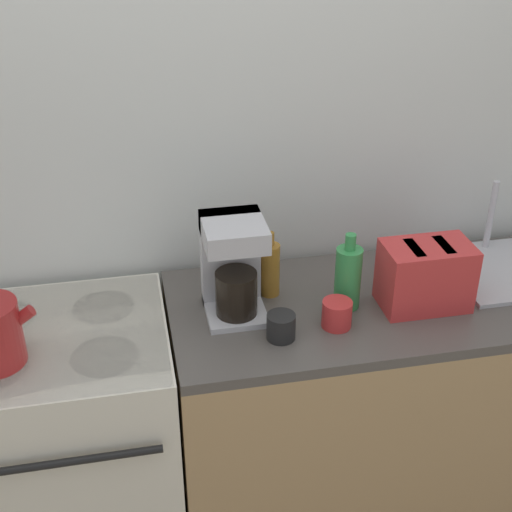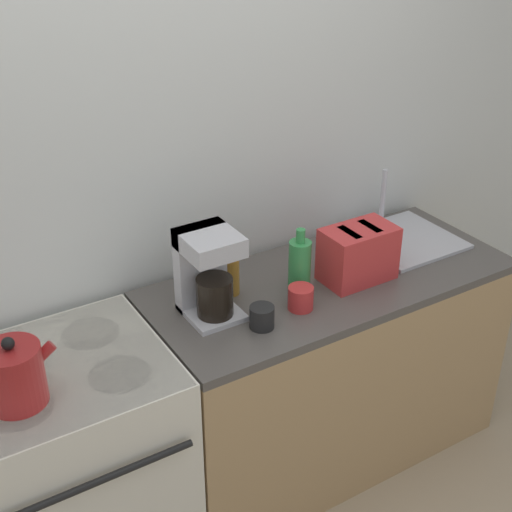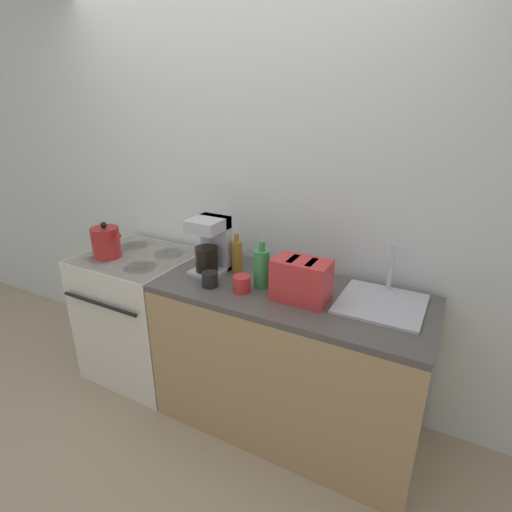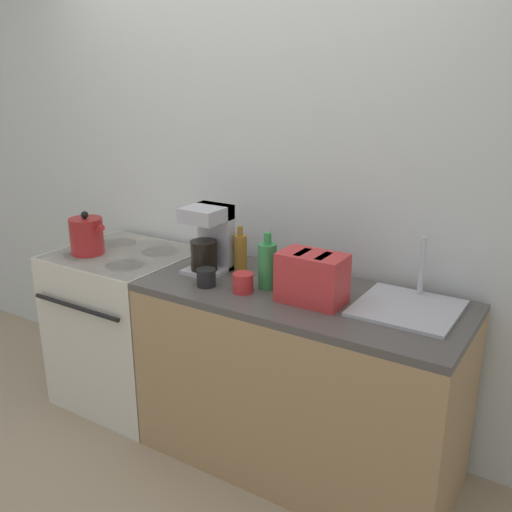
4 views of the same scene
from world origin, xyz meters
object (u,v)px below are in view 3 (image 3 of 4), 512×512
at_px(stove, 143,313).
at_px(toaster, 301,280).
at_px(kettle, 106,242).
at_px(cup_black, 210,279).
at_px(coffee_maker, 210,244).
at_px(cup_red, 242,284).
at_px(bottle_green, 262,268).
at_px(bottle_amber, 237,256).

height_order(stove, toaster, toaster).
relative_size(kettle, toaster, 0.83).
bearing_deg(cup_black, stove, 167.97).
distance_m(toaster, coffee_maker, 0.63).
distance_m(toaster, cup_red, 0.33).
relative_size(stove, bottle_green, 3.37).
height_order(kettle, toaster, kettle).
height_order(coffee_maker, cup_black, coffee_maker).
relative_size(cup_black, cup_red, 0.94).
distance_m(bottle_green, cup_black, 0.29).
height_order(kettle, coffee_maker, coffee_maker).
bearing_deg(stove, cup_black, -12.03).
distance_m(coffee_maker, cup_red, 0.37).
xyz_separation_m(stove, kettle, (-0.15, -0.10, 0.54)).
distance_m(toaster, bottle_amber, 0.51).
bearing_deg(stove, cup_red, -7.72).
bearing_deg(kettle, bottle_amber, 13.45).
xyz_separation_m(kettle, toaster, (1.35, 0.04, 0.01)).
height_order(stove, bottle_amber, bottle_amber).
distance_m(stove, bottle_green, 1.10).
bearing_deg(stove, bottle_green, -0.90).
bearing_deg(coffee_maker, bottle_amber, 27.14).
xyz_separation_m(kettle, cup_black, (0.85, -0.05, -0.06)).
bearing_deg(cup_red, toaster, 11.44).
relative_size(coffee_maker, bottle_green, 1.25).
bearing_deg(cup_black, toaster, 10.43).
bearing_deg(cup_red, cup_black, -171.28).
xyz_separation_m(stove, toaster, (1.20, -0.06, 0.55)).
relative_size(bottle_amber, cup_black, 2.60).
height_order(stove, coffee_maker, coffee_maker).
distance_m(stove, toaster, 1.32).
height_order(stove, kettle, kettle).
bearing_deg(bottle_amber, cup_black, -94.68).
distance_m(stove, kettle, 0.57).
bearing_deg(kettle, cup_red, -1.13).
relative_size(bottle_green, cup_red, 2.79).
xyz_separation_m(coffee_maker, bottle_amber, (0.14, 0.07, -0.07)).
bearing_deg(cup_black, bottle_green, 27.87).
xyz_separation_m(kettle, bottle_amber, (0.87, 0.21, -0.00)).
distance_m(kettle, bottle_amber, 0.89).
bearing_deg(kettle, toaster, 1.84).
bearing_deg(cup_black, bottle_amber, 85.32).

